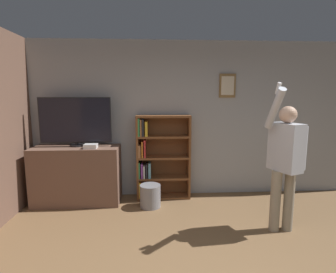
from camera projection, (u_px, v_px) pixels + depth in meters
wall_back at (176, 120)px, 4.62m from camera, size 6.95×0.09×2.70m
tv_ledge at (77, 175)px, 4.33m from camera, size 1.39×0.55×0.95m
television at (75, 121)px, 4.26m from camera, size 1.15×0.22×0.80m
game_console at (91, 146)px, 4.13m from camera, size 0.20×0.17×0.07m
bookshelf at (159, 157)px, 4.52m from camera, size 0.92×0.28×1.44m
person at (285, 158)px, 3.33m from camera, size 0.54×0.54×1.92m
waste_bin at (150, 196)px, 4.20m from camera, size 0.33×0.33×0.36m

